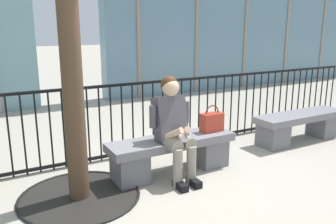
{
  "coord_description": "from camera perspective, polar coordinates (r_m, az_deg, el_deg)",
  "views": [
    {
      "loc": [
        -2.01,
        -3.48,
        1.76
      ],
      "look_at": [
        0.0,
        0.1,
        0.75
      ],
      "focal_mm": 37.34,
      "sensor_mm": 36.0,
      "label": 1
    }
  ],
  "objects": [
    {
      "name": "ground_plane",
      "position": [
        4.39,
        0.65,
        -9.83
      ],
      "size": [
        60.0,
        60.0,
        0.0
      ],
      "primitive_type": "plane",
      "color": "#A8A091"
    },
    {
      "name": "stone_bench",
      "position": [
        4.28,
        0.66,
        -6.51
      ],
      "size": [
        1.6,
        0.44,
        0.45
      ],
      "color": "slate",
      "rests_on": "ground"
    },
    {
      "name": "seated_person_with_phone",
      "position": [
        4.03,
        0.9,
        -2.15
      ],
      "size": [
        0.52,
        0.66,
        1.21
      ],
      "color": "gray",
      "rests_on": "ground"
    },
    {
      "name": "handbag_on_bench",
      "position": [
        4.49,
        7.16,
        -1.58
      ],
      "size": [
        0.29,
        0.14,
        0.34
      ],
      "color": "#B23823",
      "rests_on": "stone_bench"
    },
    {
      "name": "plaza_railing",
      "position": [
        4.9,
        -4.09,
        -0.87
      ],
      "size": [
        8.18,
        0.04,
        1.03
      ],
      "color": "black",
      "rests_on": "ground"
    },
    {
      "name": "stone_bench_far",
      "position": [
        5.82,
        20.65,
        -1.9
      ],
      "size": [
        1.6,
        0.44,
        0.45
      ],
      "color": "slate",
      "rests_on": "ground"
    }
  ]
}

